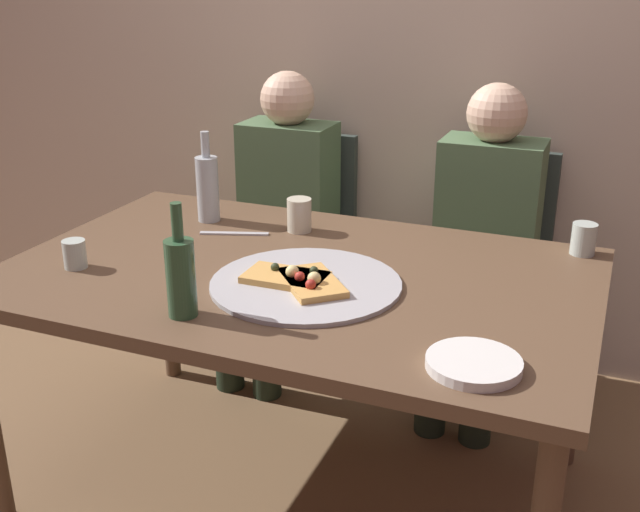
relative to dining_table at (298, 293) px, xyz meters
The scene contains 17 objects.
ground_plane 0.67m from the dining_table, ahead, with size 8.00×8.00×0.00m, color brown.
back_wall 1.31m from the dining_table, 90.00° to the left, with size 6.00×0.10×2.60m, color #BCA893.
dining_table is the anchor object (origin of this frame).
pizza_tray 0.13m from the dining_table, 54.18° to the right, with size 0.52×0.52×0.01m, color #ADADB2.
pizza_slice_last 0.14m from the dining_table, 82.60° to the right, with size 0.22×0.13×0.05m.
pizza_slice_extra 0.17m from the dining_table, 50.48° to the right, with size 0.24×0.25×0.05m.
wine_bottle 0.43m from the dining_table, 111.13° to the right, with size 0.07×0.07×0.29m.
beer_bottle 0.58m from the dining_table, 146.88° to the left, with size 0.07×0.07×0.30m.
tumbler_near 0.36m from the dining_table, 112.79° to the left, with size 0.08×0.08×0.11m, color beige.
tumbler_far 0.64m from the dining_table, 159.94° to the right, with size 0.07×0.07×0.08m, color #B7C6BC.
wine_glass 0.86m from the dining_table, 31.15° to the left, with size 0.07×0.07×0.09m, color #B7C6BC.
plate_stack 0.68m from the dining_table, 32.34° to the right, with size 0.21×0.21×0.02m, color white.
table_knife 0.38m from the dining_table, 146.81° to the left, with size 0.22×0.02×0.01m, color #B7B7BC.
chair_left 1.03m from the dining_table, 114.49° to the left, with size 0.44×0.44×0.90m.
chair_right 1.01m from the dining_table, 67.65° to the left, with size 0.44×0.44×0.90m.
guest_in_sweater 0.88m from the dining_table, 118.59° to the left, with size 0.36×0.56×1.17m.
guest_in_beanie 0.86m from the dining_table, 63.81° to the left, with size 0.36×0.56×1.17m.
Camera 1 is at (0.81, -1.82, 1.56)m, focal length 42.81 mm.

